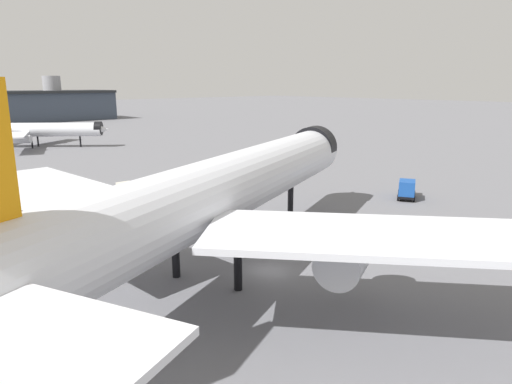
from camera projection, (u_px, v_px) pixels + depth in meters
name	position (u px, v px, depth m)	size (l,w,h in m)	color
ground	(269.00, 270.00, 43.40)	(900.00, 900.00, 0.00)	slate
airliner_near_gate	(218.00, 193.00, 41.04)	(61.31, 54.85, 17.62)	silver
airliner_far_taxiway	(39.00, 130.00, 126.01)	(32.65, 29.26, 10.93)	silver
service_truck_front	(407.00, 188.00, 70.21)	(5.93, 4.65, 3.00)	black
baggage_cart_trailing	(125.00, 187.00, 73.73)	(2.49, 2.05, 1.82)	black
traffic_cone_near_nose	(203.00, 186.00, 77.91)	(0.47, 0.47, 0.59)	#F2600C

